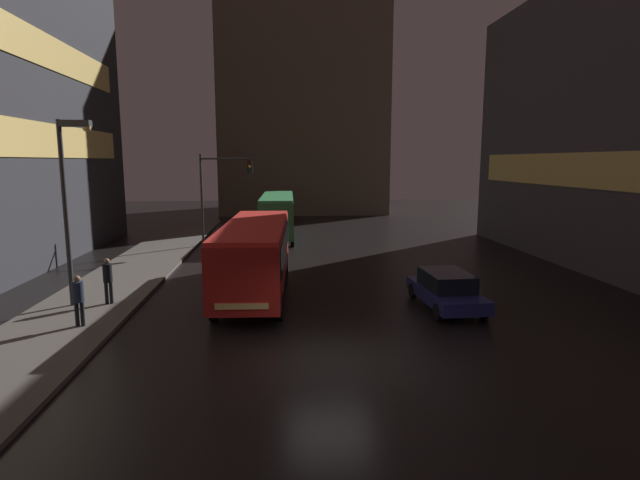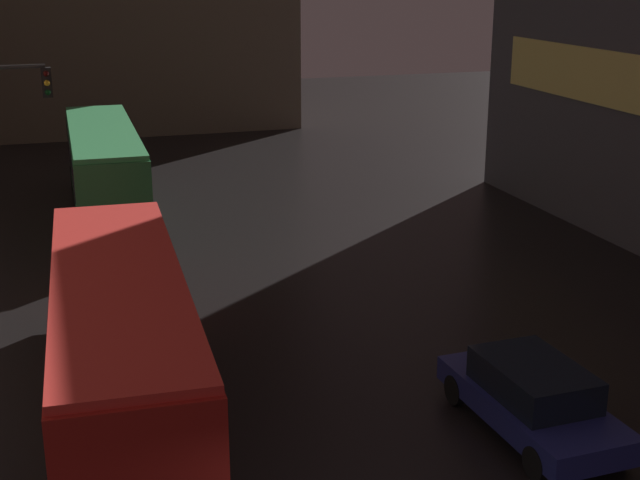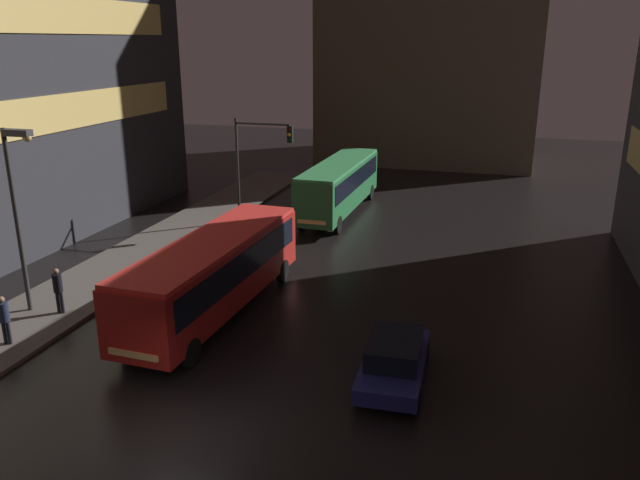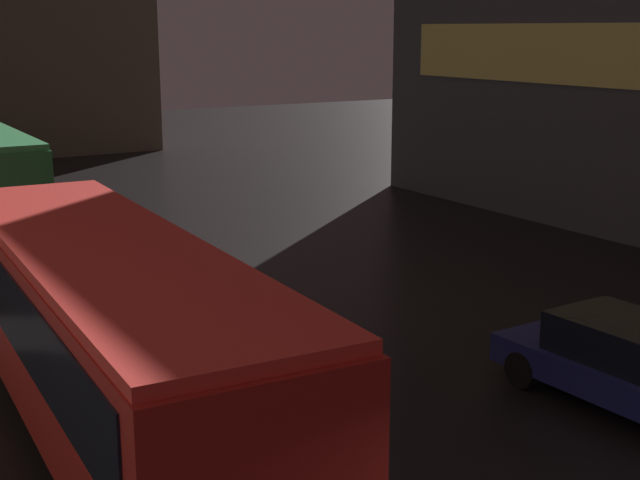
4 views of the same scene
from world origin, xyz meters
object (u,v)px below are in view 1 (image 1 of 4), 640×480
object	(u,v)px
car_taxi	(446,289)
pedestrian_near	(78,296)
traffic_light_main	(219,185)
bus_near	(256,250)
pedestrian_mid	(108,277)
bus_far	(278,212)
street_lamp_sidewalk	(70,183)

from	to	relation	value
car_taxi	pedestrian_near	size ratio (longest dim) A/B	2.55
traffic_light_main	bus_near	bearing A→B (deg)	-76.26
bus_near	pedestrian_near	bearing A→B (deg)	41.18
bus_near	traffic_light_main	bearing A→B (deg)	-73.79
pedestrian_mid	pedestrian_near	bearing A→B (deg)	91.78
car_taxi	pedestrian_near	world-z (taller)	pedestrian_near
car_taxi	bus_far	bearing A→B (deg)	-72.80
pedestrian_near	traffic_light_main	distance (m)	16.90
pedestrian_near	pedestrian_mid	distance (m)	2.72
car_taxi	street_lamp_sidewalk	bearing A→B (deg)	-6.46
car_taxi	street_lamp_sidewalk	xyz separation A→B (m)	(-14.36, 1.07, 4.16)
pedestrian_near	traffic_light_main	world-z (taller)	traffic_light_main
pedestrian_mid	traffic_light_main	xyz separation A→B (m)	(2.83, 13.66, 2.97)
pedestrian_near	pedestrian_mid	xyz separation A→B (m)	(0.08, 2.72, 0.02)
traffic_light_main	street_lamp_sidewalk	bearing A→B (deg)	-105.99
pedestrian_near	traffic_light_main	xyz separation A→B (m)	(2.91, 16.37, 2.99)
bus_far	traffic_light_main	bearing A→B (deg)	47.65
car_taxi	traffic_light_main	distance (m)	18.44
bus_near	pedestrian_near	world-z (taller)	bus_near
bus_near	bus_far	world-z (taller)	bus_far
car_taxi	traffic_light_main	bearing A→B (deg)	-57.10
bus_far	pedestrian_mid	world-z (taller)	bus_far
car_taxi	pedestrian_mid	bearing A→B (deg)	-7.22
street_lamp_sidewalk	traffic_light_main	bearing A→B (deg)	74.01
car_taxi	pedestrian_mid	size ratio (longest dim) A/B	2.48
car_taxi	pedestrian_mid	world-z (taller)	pedestrian_mid
bus_far	traffic_light_main	xyz separation A→B (m)	(-3.79, -4.00, 2.22)
bus_near	pedestrian_mid	bearing A→B (deg)	21.03
pedestrian_near	pedestrian_mid	size ratio (longest dim) A/B	0.97
bus_near	bus_far	xyz separation A→B (m)	(0.92, 15.74, 0.08)
bus_far	pedestrian_near	xyz separation A→B (m)	(-6.70, -20.37, -0.78)
car_taxi	pedestrian_near	bearing A→B (deg)	4.45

